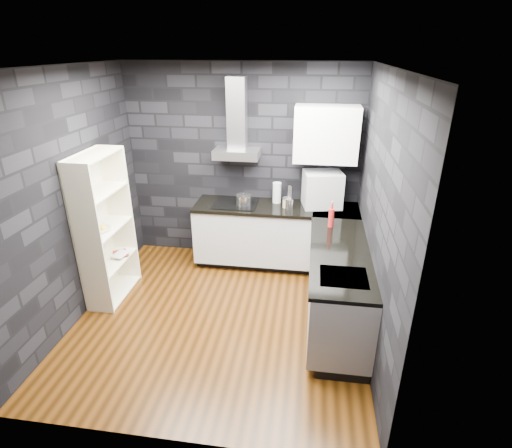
% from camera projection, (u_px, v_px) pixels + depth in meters
% --- Properties ---
extents(ground, '(3.20, 3.20, 0.00)m').
position_uv_depth(ground, '(221.00, 317.00, 4.61)').
color(ground, '#48250A').
extents(ceiling, '(3.20, 3.20, 0.00)m').
position_uv_depth(ceiling, '(209.00, 66.00, 3.51)').
color(ceiling, white).
extents(wall_back, '(3.20, 0.05, 2.70)m').
position_uv_depth(wall_back, '(243.00, 165.00, 5.53)').
color(wall_back, black).
rests_on(wall_back, ground).
extents(wall_front, '(3.20, 0.05, 2.70)m').
position_uv_depth(wall_front, '(157.00, 301.00, 2.59)').
color(wall_front, black).
rests_on(wall_front, ground).
extents(wall_left, '(0.05, 3.20, 2.70)m').
position_uv_depth(wall_left, '(68.00, 200.00, 4.27)').
color(wall_left, black).
rests_on(wall_left, ground).
extents(wall_right, '(0.05, 3.20, 2.70)m').
position_uv_depth(wall_right, '(380.00, 217.00, 3.85)').
color(wall_right, black).
rests_on(wall_right, ground).
extents(toekick_back, '(2.18, 0.50, 0.10)m').
position_uv_depth(toekick_back, '(275.00, 260.00, 5.74)').
color(toekick_back, black).
rests_on(toekick_back, ground).
extents(toekick_right, '(0.50, 1.78, 0.10)m').
position_uv_depth(toekick_right, '(338.00, 318.00, 4.51)').
color(toekick_right, black).
rests_on(toekick_right, ground).
extents(counter_back_cab, '(2.20, 0.60, 0.76)m').
position_uv_depth(counter_back_cab, '(275.00, 234.00, 5.53)').
color(counter_back_cab, '#B4B5B8').
rests_on(counter_back_cab, ground).
extents(counter_right_cab, '(0.60, 1.80, 0.76)m').
position_uv_depth(counter_right_cab, '(338.00, 286.00, 4.34)').
color(counter_right_cab, '#B4B5B8').
rests_on(counter_right_cab, ground).
extents(counter_back_top, '(2.20, 0.62, 0.04)m').
position_uv_depth(counter_back_top, '(276.00, 208.00, 5.35)').
color(counter_back_top, black).
rests_on(counter_back_top, counter_back_cab).
extents(counter_right_top, '(0.62, 1.80, 0.04)m').
position_uv_depth(counter_right_top, '(340.00, 253.00, 4.18)').
color(counter_right_top, black).
rests_on(counter_right_top, counter_right_cab).
extents(counter_corner_top, '(0.62, 0.62, 0.04)m').
position_uv_depth(counter_corner_top, '(336.00, 210.00, 5.26)').
color(counter_corner_top, black).
rests_on(counter_corner_top, counter_right_cab).
extents(hood_body, '(0.60, 0.34, 0.12)m').
position_uv_depth(hood_body, '(237.00, 154.00, 5.27)').
color(hood_body, '#ADADB1').
rests_on(hood_body, wall_back).
extents(hood_chimney, '(0.24, 0.20, 0.90)m').
position_uv_depth(hood_chimney, '(237.00, 113.00, 5.13)').
color(hood_chimney, '#ADADB1').
rests_on(hood_chimney, hood_body).
extents(upper_cabinet, '(0.80, 0.35, 0.70)m').
position_uv_depth(upper_cabinet, '(326.00, 134.00, 5.00)').
color(upper_cabinet, white).
rests_on(upper_cabinet, wall_back).
extents(cooktop, '(0.58, 0.50, 0.01)m').
position_uv_depth(cooktop, '(236.00, 203.00, 5.42)').
color(cooktop, black).
rests_on(cooktop, counter_back_top).
extents(sink_rim, '(0.44, 0.40, 0.01)m').
position_uv_depth(sink_rim, '(344.00, 277.00, 3.72)').
color(sink_rim, '#ADADB1').
rests_on(sink_rim, counter_right_top).
extents(pot, '(0.22, 0.22, 0.12)m').
position_uv_depth(pot, '(244.00, 200.00, 5.35)').
color(pot, silver).
rests_on(pot, cooktop).
extents(glass_vase, '(0.14, 0.14, 0.28)m').
position_uv_depth(glass_vase, '(277.00, 193.00, 5.42)').
color(glass_vase, silver).
rests_on(glass_vase, counter_back_top).
extents(storage_jar, '(0.10, 0.10, 0.12)m').
position_uv_depth(storage_jar, '(286.00, 203.00, 5.28)').
color(storage_jar, tan).
rests_on(storage_jar, counter_back_top).
extents(utensil_crock, '(0.13, 0.13, 0.13)m').
position_uv_depth(utensil_crock, '(289.00, 204.00, 5.24)').
color(utensil_crock, silver).
rests_on(utensil_crock, counter_back_top).
extents(appliance_garage, '(0.55, 0.47, 0.49)m').
position_uv_depth(appliance_garage, '(322.00, 190.00, 5.27)').
color(appliance_garage, '#B2B5BB').
rests_on(appliance_garage, counter_back_top).
extents(red_bottle, '(0.08, 0.08, 0.23)m').
position_uv_depth(red_bottle, '(331.00, 218.00, 4.69)').
color(red_bottle, red).
rests_on(red_bottle, counter_right_top).
extents(bookshelf, '(0.36, 0.81, 1.80)m').
position_uv_depth(bookshelf, '(105.00, 229.00, 4.69)').
color(bookshelf, '#EEE9C5').
rests_on(bookshelf, ground).
extents(fruit_bowl, '(0.30, 0.30, 0.06)m').
position_uv_depth(fruit_bowl, '(100.00, 229.00, 4.58)').
color(fruit_bowl, white).
rests_on(fruit_bowl, bookshelf).
extents(book_red, '(0.14, 0.11, 0.22)m').
position_uv_depth(book_red, '(113.00, 248.00, 4.94)').
color(book_red, maroon).
rests_on(book_red, bookshelf).
extents(book_second, '(0.15, 0.04, 0.21)m').
position_uv_depth(book_second, '(114.00, 246.00, 4.94)').
color(book_second, '#B2B2B2').
rests_on(book_second, bookshelf).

